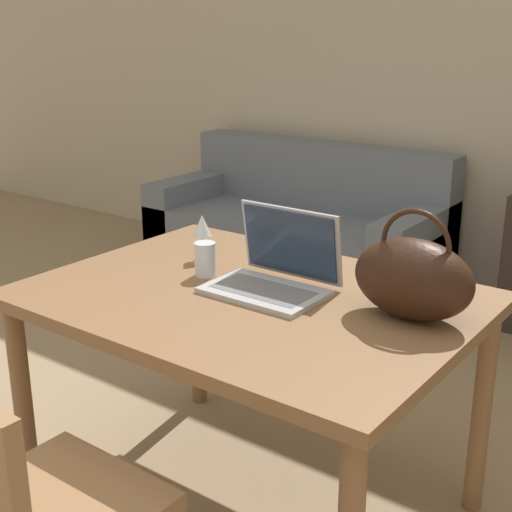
# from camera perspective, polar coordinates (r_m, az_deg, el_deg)

# --- Properties ---
(dining_table) EXTENTS (1.30, 0.96, 0.75)m
(dining_table) POSITION_cam_1_polar(r_m,az_deg,el_deg) (2.16, -0.41, -5.05)
(dining_table) COLOR brown
(dining_table) RESTS_ON ground_plane
(chair) EXTENTS (0.44, 0.44, 0.85)m
(chair) POSITION_cam_1_polar(r_m,az_deg,el_deg) (1.74, -18.16, -18.87)
(chair) COLOR olive
(chair) RESTS_ON ground_plane
(couch) EXTENTS (1.78, 0.78, 0.82)m
(couch) POSITION_cam_1_polar(r_m,az_deg,el_deg) (4.37, 3.32, 1.75)
(couch) COLOR slate
(couch) RESTS_ON ground_plane
(laptop) EXTENTS (0.35, 0.28, 0.24)m
(laptop) POSITION_cam_1_polar(r_m,az_deg,el_deg) (2.14, 1.66, -0.99)
(laptop) COLOR #ADADB2
(laptop) RESTS_ON dining_table
(drinking_glass) EXTENTS (0.07, 0.07, 0.11)m
(drinking_glass) POSITION_cam_1_polar(r_m,az_deg,el_deg) (2.26, -4.09, -0.26)
(drinking_glass) COLOR silver
(drinking_glass) RESTS_ON dining_table
(wine_glass) EXTENTS (0.06, 0.06, 0.16)m
(wine_glass) POSITION_cam_1_polar(r_m,az_deg,el_deg) (2.41, -4.32, 2.25)
(wine_glass) COLOR silver
(wine_glass) RESTS_ON dining_table
(handbag) EXTENTS (0.34, 0.20, 0.31)m
(handbag) POSITION_cam_1_polar(r_m,az_deg,el_deg) (1.96, 12.46, -1.72)
(handbag) COLOR black
(handbag) RESTS_ON dining_table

